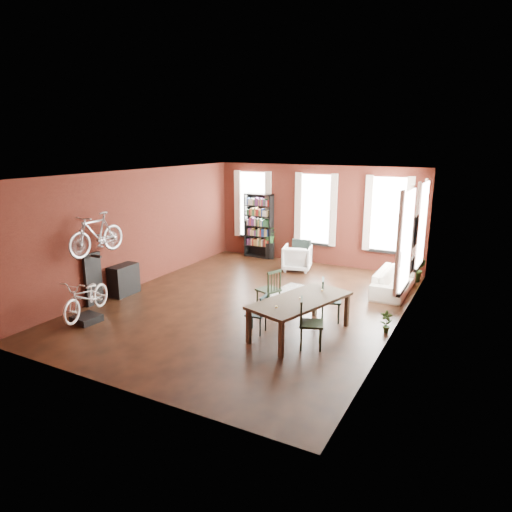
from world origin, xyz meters
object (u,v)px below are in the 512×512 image
Objects in this scene: dining_chair_d at (331,300)px; bookshelf at (259,226)px; dining_chair_a at (256,314)px; plant_stand at (270,251)px; cream_sofa at (394,278)px; bicycle_floor at (85,280)px; dining_chair_c at (311,323)px; console_table at (124,280)px; bike_trainer at (87,319)px; dining_table at (300,317)px; white_armchair at (297,257)px; dining_chair_b at (268,290)px.

bookshelf is at bearing 24.33° from dining_chair_d.
plant_stand is at bearing -161.49° from dining_chair_a.
bicycle_floor is (-5.60, -5.29, 0.58)m from cream_sofa.
dining_chair_d is (-0.11, 1.50, -0.02)m from dining_chair_c.
dining_chair_c reaches higher than plant_stand.
console_table is (-6.23, -3.50, -0.01)m from cream_sofa.
dining_chair_d is 1.20× the size of console_table.
console_table is (-5.50, 0.67, -0.10)m from dining_chair_c.
bike_trainer is at bearing -75.55° from dining_chair_a.
white_armchair reaches higher than dining_table.
dining_chair_d is at bearing 89.97° from dining_table.
bike_trainer is at bearing 100.05° from dining_chair_d.
dining_table reaches higher than plant_stand.
dining_chair_c is at bearing -57.18° from plant_stand.
bicycle_floor reaches higher than dining_chair_a.
dining_chair_a is at bearing 62.48° from dining_chair_c.
dining_chair_d is 5.49m from bike_trainer.
dining_chair_c is at bearing 170.13° from cream_sofa.
bicycle_floor is (-2.48, -6.08, 0.55)m from white_armchair.
bike_trainer is at bearing -141.30° from bicycle_floor.
dining_chair_c reaches higher than console_table.
bookshelf is 2.55× the size of white_armchair.
dining_chair_c is 7.26m from bookshelf.
bookshelf is at bearing 71.05° from cream_sofa.
dining_chair_d is at bearing 162.68° from cream_sofa.
dining_chair_a is 3.85m from bicycle_floor.
dining_chair_c is 5.51m from white_armchair.
dining_table is at bearing 143.85° from dining_chair_d.
bike_trainer is at bearing -95.50° from bookshelf.
plant_stand is at bearing 0.00° from bookshelf.
bicycle_floor reaches higher than dining_chair_b.
cream_sofa is (0.73, 4.17, -0.09)m from dining_chair_c.
dining_chair_d is at bearing -46.78° from bookshelf.
dining_chair_b is 1.54m from dining_chair_d.
cream_sofa is at bearing -20.63° from plant_stand.
white_armchair is at bearing 52.76° from bicycle_floor.
dining_chair_d is (1.17, 1.37, 0.06)m from dining_chair_a.
dining_chair_a is at bearing 153.60° from cream_sofa.
dining_chair_b is 0.48× the size of cream_sofa.
bookshelf is 7.13m from bike_trainer.
dining_table is at bearing 73.21° from dining_chair_b.
white_armchair is at bearing -146.06° from dining_chair_b.
dining_chair_d is 6.04m from bookshelf.
dining_chair_a is 6.49m from bookshelf.
bike_trainer is (-3.25, -2.60, -0.43)m from dining_chair_b.
dining_chair_b is 3.94m from console_table.
dining_chair_a is 0.38× the size of bookshelf.
white_armchair is 0.52× the size of bicycle_floor.
console_table is (-3.86, -0.77, -0.10)m from dining_chair_b.
console_table is at bearing 108.27° from bike_trainer.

